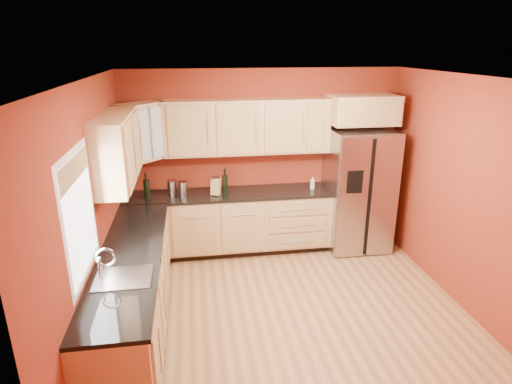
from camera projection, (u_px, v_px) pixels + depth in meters
floor at (292, 315)px, 4.84m from camera, size 4.00×4.00×0.00m
ceiling at (299, 79)px, 3.99m from camera, size 4.00×4.00×0.00m
wall_back at (263, 160)px, 6.28m from camera, size 4.00×0.04×2.60m
wall_front at (374, 329)px, 2.55m from camera, size 4.00×0.04×2.60m
wall_left at (94, 220)px, 4.13m from camera, size 0.04×4.00×2.60m
wall_right at (472, 199)px, 4.70m from camera, size 0.04×4.00×2.60m
base_cabinets_back at (229, 224)px, 6.21m from camera, size 2.90×0.60×0.88m
base_cabinets_left at (134, 294)px, 4.45m from camera, size 0.60×2.80×0.88m
countertop_back at (228, 194)px, 6.05m from camera, size 2.90×0.62×0.04m
countertop_left at (131, 255)px, 4.30m from camera, size 0.62×2.80×0.04m
upper_cabinets_back at (247, 127)px, 5.92m from camera, size 2.30×0.33×0.75m
upper_cabinets_left at (117, 149)px, 4.66m from camera, size 0.33×1.35×0.75m
corner_upper_cabinet at (141, 132)px, 5.57m from camera, size 0.67×0.67×0.75m
over_fridge_cabinet at (362, 109)px, 5.95m from camera, size 0.92×0.60×0.40m
refrigerator at (358, 190)px, 6.26m from camera, size 0.90×0.75×1.78m
window at (80, 215)px, 3.58m from camera, size 0.03×0.90×1.00m
sink_faucet at (122, 263)px, 3.78m from camera, size 0.50×0.42×0.30m
canister_left at (172, 188)px, 5.91m from camera, size 0.16×0.16×0.22m
canister_right at (183, 189)px, 5.84m from camera, size 0.16×0.16×0.22m
wine_bottle_a at (146, 186)px, 5.75m from camera, size 0.11×0.11×0.36m
wine_bottle_b at (225, 181)px, 5.97m from camera, size 0.10×0.10×0.35m
knife_block at (216, 187)px, 5.93m from camera, size 0.15×0.14×0.23m
soap_dispenser at (312, 183)px, 6.17m from camera, size 0.08×0.08×0.18m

